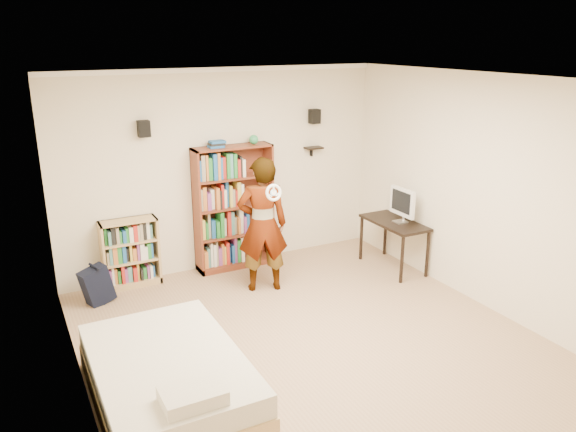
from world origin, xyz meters
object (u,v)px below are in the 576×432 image
Objects in this scene: person at (263,225)px; computer_desk at (393,245)px; daybed at (168,373)px; low_bookshelf at (130,253)px; tall_bookshelf at (234,208)px.

computer_desk is at bearing -169.29° from person.
computer_desk reaches higher than daybed.
computer_desk is 0.52× the size of daybed.
daybed is (-0.27, -2.60, -0.16)m from low_bookshelf.
daybed is at bearing 62.41° from person.
daybed is 1.11× the size of person.
tall_bookshelf is 0.90× the size of daybed.
daybed is at bearing -123.23° from tall_bookshelf.
tall_bookshelf reaches higher than computer_desk.
tall_bookshelf is 3.13m from daybed.
person reaches higher than daybed.
low_bookshelf is at bearing 162.00° from computer_desk.
tall_bookshelf is 0.84m from person.
computer_desk is 0.58× the size of person.
person reaches higher than tall_bookshelf.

